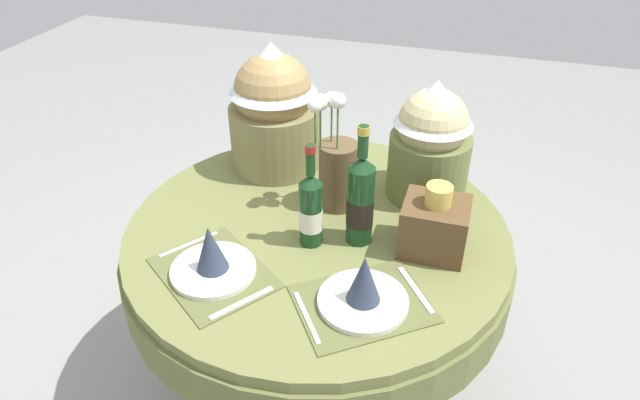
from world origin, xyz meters
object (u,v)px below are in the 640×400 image
object	(u,v)px
dining_table	(317,256)
gift_tub_back_left	(274,104)
flower_vase	(337,167)
gift_tub_back_right	(431,137)
wine_bottle_centre	(311,209)
woven_basket_side_right	(435,225)
place_setting_right	(363,291)
place_setting_left	(212,260)
wine_bottle_left	(360,200)

from	to	relation	value
dining_table	gift_tub_back_left	world-z (taller)	gift_tub_back_left
flower_vase	gift_tub_back_right	bearing A→B (deg)	30.06
gift_tub_back_right	wine_bottle_centre	bearing A→B (deg)	-127.84
wine_bottle_centre	gift_tub_back_right	bearing A→B (deg)	52.16
gift_tub_back_left	woven_basket_side_right	bearing A→B (deg)	-28.14
dining_table	gift_tub_back_right	size ratio (longest dim) A/B	2.99
place_setting_right	place_setting_left	bearing A→B (deg)	-179.59
dining_table	woven_basket_side_right	world-z (taller)	woven_basket_side_right
flower_vase	gift_tub_back_right	size ratio (longest dim) A/B	0.99
gift_tub_back_left	woven_basket_side_right	world-z (taller)	gift_tub_back_left
gift_tub_back_left	flower_vase	bearing A→B (deg)	-34.00
wine_bottle_centre	gift_tub_back_left	xyz separation A→B (m)	(-0.27, 0.41, 0.12)
place_setting_right	flower_vase	size ratio (longest dim) A/B	1.05
gift_tub_back_left	place_setting_right	bearing A→B (deg)	-52.37
wine_bottle_centre	gift_tub_back_left	bearing A→B (deg)	123.24
place_setting_left	wine_bottle_left	xyz separation A→B (m)	(0.35, 0.27, 0.10)
place_setting_right	gift_tub_back_left	size ratio (longest dim) A/B	0.93
flower_vase	gift_tub_back_left	distance (m)	0.36
place_setting_right	dining_table	bearing A→B (deg)	126.51
gift_tub_back_right	place_setting_right	bearing A→B (deg)	-97.50
dining_table	gift_tub_back_left	size ratio (longest dim) A/B	2.65
gift_tub_back_left	woven_basket_side_right	xyz separation A→B (m)	(0.62, -0.33, -0.16)
dining_table	flower_vase	xyz separation A→B (m)	(0.02, 0.13, 0.26)
place_setting_right	wine_bottle_centre	size ratio (longest dim) A/B	1.29
gift_tub_back_left	gift_tub_back_right	world-z (taller)	gift_tub_back_left
dining_table	gift_tub_back_right	bearing A→B (deg)	44.64
place_setting_left	gift_tub_back_left	size ratio (longest dim) A/B	0.93
flower_vase	gift_tub_back_right	world-z (taller)	gift_tub_back_right
dining_table	gift_tub_back_left	xyz separation A→B (m)	(-0.26, 0.32, 0.36)
flower_vase	dining_table	bearing A→B (deg)	-99.97
place_setting_left	gift_tub_back_left	world-z (taller)	gift_tub_back_left
place_setting_right	wine_bottle_left	distance (m)	0.29
place_setting_left	place_setting_right	xyz separation A→B (m)	(0.43, 0.00, 0.00)
flower_vase	wine_bottle_left	xyz separation A→B (m)	(0.12, -0.16, 0.00)
wine_bottle_left	gift_tub_back_left	xyz separation A→B (m)	(-0.40, 0.35, 0.10)
dining_table	flower_vase	distance (m)	0.30
place_setting_left	wine_bottle_left	world-z (taller)	wine_bottle_left
flower_vase	wine_bottle_left	bearing A→B (deg)	-54.07
dining_table	gift_tub_back_left	distance (m)	0.55
flower_vase	wine_bottle_centre	bearing A→B (deg)	-94.65
place_setting_left	wine_bottle_left	size ratio (longest dim) A/B	1.12
dining_table	gift_tub_back_left	bearing A→B (deg)	128.62
place_setting_right	gift_tub_back_left	world-z (taller)	gift_tub_back_left
gift_tub_back_right	gift_tub_back_left	bearing A→B (deg)	176.46
place_setting_left	woven_basket_side_right	world-z (taller)	woven_basket_side_right
dining_table	place_setting_left	world-z (taller)	place_setting_left
wine_bottle_left	gift_tub_back_right	xyz separation A→B (m)	(0.15, 0.32, 0.07)
wine_bottle_centre	wine_bottle_left	bearing A→B (deg)	21.88
place_setting_left	woven_basket_side_right	distance (m)	0.64
place_setting_left	wine_bottle_centre	xyz separation A→B (m)	(0.22, 0.22, 0.07)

